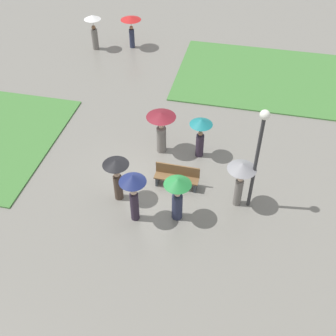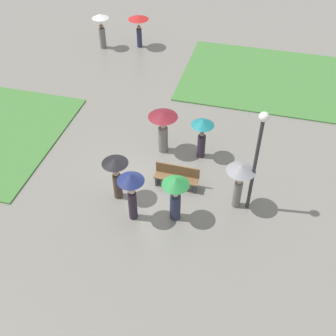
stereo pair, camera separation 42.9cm
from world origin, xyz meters
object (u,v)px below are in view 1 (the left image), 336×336
object	(u,v)px
crowd_person_maroon	(161,125)
crowd_person_teal	(201,130)
crowd_person_black	(117,172)
lone_walker_mid_plaza	(131,24)
lamp_post	(259,148)
crowd_person_green	(177,192)
lone_walker_far_path	(94,27)
crowd_person_grey	(241,174)
crowd_person_navy	(133,188)
park_bench	(177,176)

from	to	relation	value
crowd_person_maroon	crowd_person_teal	distance (m)	1.57
crowd_person_black	lone_walker_mid_plaza	bearing A→B (deg)	-159.07
lamp_post	lone_walker_mid_plaza	distance (m)	13.36
crowd_person_green	lamp_post	bearing A→B (deg)	165.16
lone_walker_far_path	crowd_person_teal	bearing A→B (deg)	-4.14
crowd_person_grey	crowd_person_navy	size ratio (longest dim) A/B	0.94
crowd_person_maroon	crowd_person_green	bearing A→B (deg)	158.28
crowd_person_black	crowd_person_navy	bearing A→B (deg)	52.85
crowd_person_green	crowd_person_maroon	xyz separation A→B (m)	(-1.36, 3.40, 0.04)
crowd_person_teal	crowd_person_black	bearing A→B (deg)	-62.42
lone_walker_far_path	lamp_post	bearing A→B (deg)	-4.04
park_bench	crowd_person_grey	xyz separation A→B (m)	(2.30, -0.45, 1.00)
crowd_person_navy	crowd_person_green	xyz separation A→B (m)	(1.40, 0.37, -0.23)
crowd_person_grey	crowd_person_navy	distance (m)	3.69
lone_walker_mid_plaza	lamp_post	bearing A→B (deg)	14.15
crowd_person_navy	lone_walker_far_path	size ratio (longest dim) A/B	1.04
crowd_person_maroon	crowd_person_grey	bearing A→B (deg)	-168.18
crowd_person_maroon	lone_walker_mid_plaza	bearing A→B (deg)	-19.94
lamp_post	crowd_person_grey	xyz separation A→B (m)	(-0.41, -0.03, -1.20)
lamp_post	lone_walker_far_path	bearing A→B (deg)	132.65
park_bench	crowd_person_green	xyz separation A→B (m)	(0.33, -1.55, 0.79)
lone_walker_far_path	lone_walker_mid_plaza	xyz separation A→B (m)	(1.98, 0.65, 0.10)
crowd_person_teal	crowd_person_green	bearing A→B (deg)	-26.53
lone_walker_far_path	crowd_person_maroon	bearing A→B (deg)	-11.06
crowd_person_teal	lone_walker_mid_plaza	xyz separation A→B (m)	(-5.35, 8.63, 0.14)
crowd_person_maroon	lone_walker_far_path	size ratio (longest dim) A/B	0.96
crowd_person_black	lone_walker_far_path	bearing A→B (deg)	-149.10
crowd_person_green	lone_walker_mid_plaza	bearing A→B (deg)	-106.94
lamp_post	crowd_person_green	bearing A→B (deg)	-154.87
lamp_post	lone_walker_far_path	xyz separation A→B (m)	(-9.51, 10.32, -1.36)
crowd_person_green	crowd_person_maroon	distance (m)	3.67
lamp_post	crowd_person_navy	xyz separation A→B (m)	(-3.79, -1.50, -1.17)
crowd_person_navy	crowd_person_maroon	xyz separation A→B (m)	(0.05, 3.78, -0.19)
crowd_person_navy	crowd_person_maroon	size ratio (longest dim) A/B	1.09
crowd_person_grey	park_bench	bearing A→B (deg)	-122.47
lamp_post	crowd_person_maroon	distance (m)	4.59
crowd_person_maroon	crowd_person_teal	bearing A→B (deg)	-131.54
crowd_person_maroon	crowd_person_teal	world-z (taller)	crowd_person_maroon
lamp_post	crowd_person_green	xyz separation A→B (m)	(-2.39, -1.12, -1.41)
crowd_person_navy	crowd_person_teal	size ratio (longest dim) A/B	1.14
crowd_person_green	lone_walker_mid_plaza	distance (m)	13.14
lamp_post	lone_walker_mid_plaza	bearing A→B (deg)	124.46
crowd_person_black	lone_walker_far_path	world-z (taller)	lone_walker_far_path
crowd_person_grey	lamp_post	bearing A→B (deg)	72.22
crowd_person_teal	lone_walker_far_path	bearing A→B (deg)	-160.50
lamp_post	crowd_person_green	size ratio (longest dim) A/B	2.21
crowd_person_teal	lone_walker_far_path	size ratio (longest dim) A/B	0.91
crowd_person_maroon	crowd_person_black	bearing A→B (deg)	119.63
park_bench	lone_walker_mid_plaza	bearing A→B (deg)	115.33
park_bench	lamp_post	xyz separation A→B (m)	(2.72, -0.43, 2.19)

